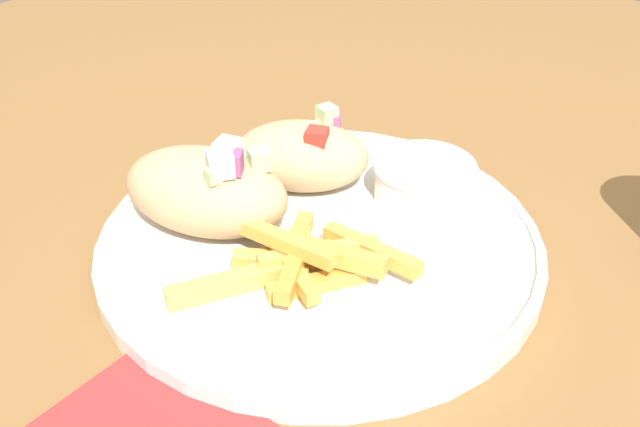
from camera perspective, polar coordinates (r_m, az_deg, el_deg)
table at (r=0.64m, az=0.97°, el=-4.57°), size 1.30×1.30×0.74m
plate at (r=0.54m, az=-0.00°, el=-2.14°), size 0.32×0.32×0.02m
pita_sandwich_near at (r=0.54m, az=-8.63°, el=1.77°), size 0.14×0.11×0.07m
pita_sandwich_far at (r=0.58m, az=-1.37°, el=4.49°), size 0.12×0.11×0.06m
fries_pile at (r=0.50m, az=-1.40°, el=-3.51°), size 0.12×0.14×0.03m
sauce_ramekin at (r=0.57m, az=7.97°, el=2.63°), size 0.08×0.08×0.03m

